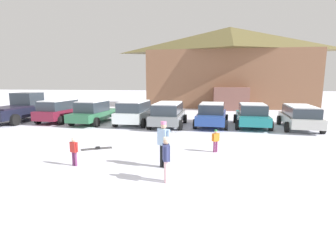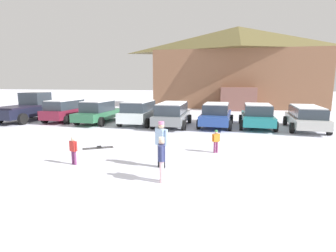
{
  "view_description": "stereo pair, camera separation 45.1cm",
  "coord_description": "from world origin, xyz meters",
  "px_view_note": "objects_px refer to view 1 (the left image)",
  "views": [
    {
      "loc": [
        1.64,
        -5.48,
        3.06
      ],
      "look_at": [
        0.03,
        5.42,
        1.16
      ],
      "focal_mm": 28.0,
      "sensor_mm": 36.0,
      "label": 1
    },
    {
      "loc": [
        2.08,
        -5.4,
        3.06
      ],
      "look_at": [
        0.03,
        5.42,
        1.16
      ],
      "focal_mm": 28.0,
      "sensor_mm": 36.0,
      "label": 2
    }
  ],
  "objects_px": {
    "parked_teal_hatchback": "(252,115)",
    "skier_child_in_orange_jacket": "(216,140)",
    "parked_grey_wagon": "(168,113)",
    "skier_child_in_red_jacket": "(74,150)",
    "parked_green_coupe": "(93,112)",
    "pair_of_skis": "(97,148)",
    "ski_lodge": "(229,67)",
    "parked_white_suv": "(135,112)",
    "pickup_truck": "(20,108)",
    "skier_adult_in_blue_parka": "(164,142)",
    "parked_silver_wagon": "(300,116)",
    "skier_teen_in_navy_coat": "(166,157)",
    "parked_maroon_van": "(59,110)",
    "parked_blue_hatchback": "(212,114)"
  },
  "relations": [
    {
      "from": "pickup_truck",
      "to": "pair_of_skis",
      "type": "height_order",
      "value": "pickup_truck"
    },
    {
      "from": "skier_adult_in_blue_parka",
      "to": "pair_of_skis",
      "type": "bearing_deg",
      "value": 148.42
    },
    {
      "from": "pickup_truck",
      "to": "skier_adult_in_blue_parka",
      "type": "height_order",
      "value": "pickup_truck"
    },
    {
      "from": "parked_silver_wagon",
      "to": "parked_teal_hatchback",
      "type": "bearing_deg",
      "value": 172.97
    },
    {
      "from": "ski_lodge",
      "to": "parked_maroon_van",
      "type": "relative_size",
      "value": 4.7
    },
    {
      "from": "parked_teal_hatchback",
      "to": "skier_child_in_orange_jacket",
      "type": "height_order",
      "value": "parked_teal_hatchback"
    },
    {
      "from": "parked_grey_wagon",
      "to": "skier_child_in_red_jacket",
      "type": "relative_size",
      "value": 4.45
    },
    {
      "from": "parked_silver_wagon",
      "to": "parked_maroon_van",
      "type": "bearing_deg",
      "value": 178.53
    },
    {
      "from": "parked_grey_wagon",
      "to": "skier_adult_in_blue_parka",
      "type": "relative_size",
      "value": 2.8
    },
    {
      "from": "parked_green_coupe",
      "to": "skier_adult_in_blue_parka",
      "type": "bearing_deg",
      "value": -53.72
    },
    {
      "from": "parked_blue_hatchback",
      "to": "pickup_truck",
      "type": "distance_m",
      "value": 14.46
    },
    {
      "from": "skier_child_in_red_jacket",
      "to": "skier_adult_in_blue_parka",
      "type": "height_order",
      "value": "skier_adult_in_blue_parka"
    },
    {
      "from": "skier_teen_in_navy_coat",
      "to": "parked_blue_hatchback",
      "type": "bearing_deg",
      "value": 81.61
    },
    {
      "from": "parked_green_coupe",
      "to": "ski_lodge",
      "type": "bearing_deg",
      "value": 54.07
    },
    {
      "from": "pickup_truck",
      "to": "skier_adult_in_blue_parka",
      "type": "distance_m",
      "value": 15.59
    },
    {
      "from": "skier_child_in_orange_jacket",
      "to": "pair_of_skis",
      "type": "distance_m",
      "value": 5.36
    },
    {
      "from": "parked_maroon_van",
      "to": "skier_child_in_orange_jacket",
      "type": "distance_m",
      "value": 13.38
    },
    {
      "from": "parked_teal_hatchback",
      "to": "parked_silver_wagon",
      "type": "xyz_separation_m",
      "value": [
        2.91,
        -0.36,
        0.03
      ]
    },
    {
      "from": "parked_white_suv",
      "to": "parked_grey_wagon",
      "type": "distance_m",
      "value": 2.44
    },
    {
      "from": "parked_grey_wagon",
      "to": "skier_teen_in_navy_coat",
      "type": "distance_m",
      "value": 10.13
    },
    {
      "from": "ski_lodge",
      "to": "parked_maroon_van",
      "type": "distance_m",
      "value": 20.25
    },
    {
      "from": "skier_adult_in_blue_parka",
      "to": "skier_child_in_orange_jacket",
      "type": "bearing_deg",
      "value": 50.97
    },
    {
      "from": "ski_lodge",
      "to": "pair_of_skis",
      "type": "xyz_separation_m",
      "value": [
        -7.44,
        -21.78,
        -4.71
      ]
    },
    {
      "from": "ski_lodge",
      "to": "parked_teal_hatchback",
      "type": "bearing_deg",
      "value": -87.96
    },
    {
      "from": "pickup_truck",
      "to": "skier_adult_in_blue_parka",
      "type": "xyz_separation_m",
      "value": [
        12.6,
        -9.18,
        -0.05
      ]
    },
    {
      "from": "skier_teen_in_navy_coat",
      "to": "skier_adult_in_blue_parka",
      "type": "bearing_deg",
      "value": 102.5
    },
    {
      "from": "skier_child_in_red_jacket",
      "to": "pickup_truck",
      "type": "bearing_deg",
      "value": 134.64
    },
    {
      "from": "skier_teen_in_navy_coat",
      "to": "skier_child_in_orange_jacket",
      "type": "distance_m",
      "value": 4.03
    },
    {
      "from": "parked_green_coupe",
      "to": "skier_teen_in_navy_coat",
      "type": "height_order",
      "value": "parked_green_coupe"
    },
    {
      "from": "skier_teen_in_navy_coat",
      "to": "skier_child_in_orange_jacket",
      "type": "relative_size",
      "value": 1.42
    },
    {
      "from": "parked_teal_hatchback",
      "to": "parked_silver_wagon",
      "type": "bearing_deg",
      "value": -7.03
    },
    {
      "from": "parked_grey_wagon",
      "to": "skier_adult_in_blue_parka",
      "type": "distance_m",
      "value": 8.74
    },
    {
      "from": "parked_blue_hatchback",
      "to": "parked_silver_wagon",
      "type": "height_order",
      "value": "parked_blue_hatchback"
    },
    {
      "from": "ski_lodge",
      "to": "pair_of_skis",
      "type": "distance_m",
      "value": 23.49
    },
    {
      "from": "parked_maroon_van",
      "to": "parked_teal_hatchback",
      "type": "distance_m",
      "value": 14.04
    },
    {
      "from": "skier_child_in_red_jacket",
      "to": "parked_silver_wagon",
      "type": "bearing_deg",
      "value": 40.65
    },
    {
      "from": "skier_child_in_red_jacket",
      "to": "skier_adult_in_blue_parka",
      "type": "relative_size",
      "value": 0.63
    },
    {
      "from": "ski_lodge",
      "to": "parked_grey_wagon",
      "type": "relative_size",
      "value": 4.14
    },
    {
      "from": "parked_white_suv",
      "to": "skier_child_in_orange_jacket",
      "type": "distance_m",
      "value": 8.54
    },
    {
      "from": "parked_green_coupe",
      "to": "parked_grey_wagon",
      "type": "bearing_deg",
      "value": -4.69
    },
    {
      "from": "parked_white_suv",
      "to": "pickup_truck",
      "type": "relative_size",
      "value": 0.76
    },
    {
      "from": "parked_teal_hatchback",
      "to": "skier_child_in_red_jacket",
      "type": "xyz_separation_m",
      "value": [
        -7.77,
        -9.53,
        -0.21
      ]
    },
    {
      "from": "parked_grey_wagon",
      "to": "parked_teal_hatchback",
      "type": "distance_m",
      "value": 5.66
    },
    {
      "from": "skier_child_in_orange_jacket",
      "to": "parked_blue_hatchback",
      "type": "bearing_deg",
      "value": 90.33
    },
    {
      "from": "skier_adult_in_blue_parka",
      "to": "skier_child_in_red_jacket",
      "type": "bearing_deg",
      "value": -174.83
    },
    {
      "from": "parked_teal_hatchback",
      "to": "skier_adult_in_blue_parka",
      "type": "height_order",
      "value": "skier_adult_in_blue_parka"
    },
    {
      "from": "pair_of_skis",
      "to": "parked_maroon_van",
      "type": "bearing_deg",
      "value": 130.19
    },
    {
      "from": "parked_green_coupe",
      "to": "pair_of_skis",
      "type": "relative_size",
      "value": 3.63
    },
    {
      "from": "parked_maroon_van",
      "to": "parked_blue_hatchback",
      "type": "distance_m",
      "value": 11.37
    },
    {
      "from": "parked_grey_wagon",
      "to": "skier_teen_in_navy_coat",
      "type": "height_order",
      "value": "parked_grey_wagon"
    }
  ]
}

